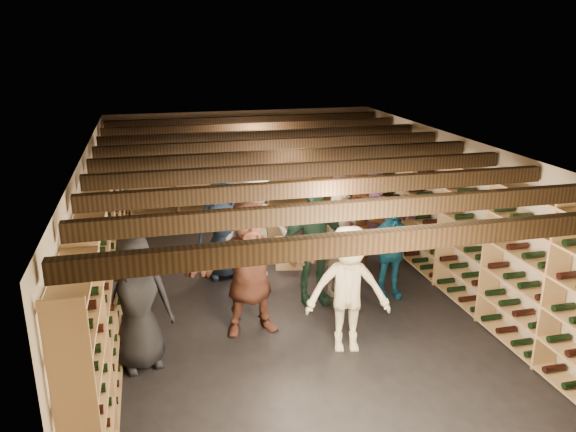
% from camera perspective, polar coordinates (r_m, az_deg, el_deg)
% --- Properties ---
extents(ground, '(8.00, 8.00, 0.00)m').
position_cam_1_polar(ground, '(8.68, 0.10, -8.65)').
color(ground, black).
rests_on(ground, ground).
extents(walls, '(5.52, 8.02, 2.40)m').
position_cam_1_polar(walls, '(8.21, 0.10, -1.14)').
color(walls, '#B8A98F').
rests_on(walls, ground).
extents(ceiling, '(5.50, 8.00, 0.01)m').
position_cam_1_polar(ceiling, '(7.90, 0.11, 7.11)').
color(ceiling, beige).
rests_on(ceiling, walls).
extents(ceiling_joists, '(5.40, 7.12, 0.18)m').
position_cam_1_polar(ceiling_joists, '(7.93, 0.11, 6.12)').
color(ceiling_joists, black).
rests_on(ceiling_joists, ground).
extents(wine_rack_left, '(0.32, 7.50, 2.15)m').
position_cam_1_polar(wine_rack_left, '(8.06, -17.93, -3.37)').
color(wine_rack_left, '#A57B50').
rests_on(wine_rack_left, ground).
extents(wine_rack_right, '(0.32, 7.50, 2.15)m').
position_cam_1_polar(wine_rack_right, '(9.19, 15.83, -0.57)').
color(wine_rack_right, '#A57B50').
rests_on(wine_rack_right, ground).
extents(wine_rack_back, '(4.70, 0.30, 2.15)m').
position_cam_1_polar(wine_rack_back, '(11.85, -4.43, 4.16)').
color(wine_rack_back, '#A57B50').
rests_on(wine_rack_back, ground).
extents(crate_stack_left, '(0.57, 0.46, 0.51)m').
position_cam_1_polar(crate_stack_left, '(10.74, -1.32, -1.83)').
color(crate_stack_left, tan).
rests_on(crate_stack_left, ground).
extents(crate_stack_right, '(0.55, 0.42, 0.51)m').
position_cam_1_polar(crate_stack_right, '(9.80, 0.22, -3.80)').
color(crate_stack_right, tan).
rests_on(crate_stack_right, ground).
extents(crate_loose, '(0.55, 0.41, 0.17)m').
position_cam_1_polar(crate_loose, '(11.65, 4.45, -1.16)').
color(crate_loose, tan).
rests_on(crate_loose, ground).
extents(person_0, '(0.94, 0.73, 1.69)m').
position_cam_1_polar(person_0, '(6.99, -15.09, -8.51)').
color(person_0, black).
rests_on(person_0, ground).
extents(person_3, '(1.18, 0.82, 1.67)m').
position_cam_1_polar(person_3, '(7.13, 6.14, -7.50)').
color(person_3, beige).
rests_on(person_3, ground).
extents(person_4, '(0.89, 0.38, 1.51)m').
position_cam_1_polar(person_4, '(8.69, 10.33, -3.49)').
color(person_4, navy).
rests_on(person_4, ground).
extents(person_5, '(1.77, 0.62, 1.89)m').
position_cam_1_polar(person_5, '(7.52, -3.88, -5.12)').
color(person_5, brown).
rests_on(person_5, ground).
extents(person_6, '(0.92, 0.64, 1.79)m').
position_cam_1_polar(person_6, '(9.29, -6.57, -0.97)').
color(person_6, '#1F304D').
rests_on(person_6, ground).
extents(person_7, '(0.71, 0.58, 1.67)m').
position_cam_1_polar(person_7, '(8.67, 5.40, -2.75)').
color(person_7, gray).
rests_on(person_7, ground).
extents(person_8, '(0.88, 0.69, 1.80)m').
position_cam_1_polar(person_8, '(9.15, 7.54, -1.26)').
color(person_8, '#4A2916').
rests_on(person_8, ground).
extents(person_9, '(1.15, 0.68, 1.75)m').
position_cam_1_polar(person_9, '(9.27, -3.18, -1.04)').
color(person_9, beige).
rests_on(person_9, ground).
extents(person_10, '(1.14, 0.60, 1.85)m').
position_cam_1_polar(person_10, '(8.30, 2.58, -2.97)').
color(person_10, '#254A39').
rests_on(person_10, ground).
extents(person_11, '(1.61, 0.80, 1.66)m').
position_cam_1_polar(person_11, '(9.92, 8.66, -0.21)').
color(person_11, '#7C507F').
rests_on(person_11, ground).
extents(person_12, '(0.80, 0.53, 1.63)m').
position_cam_1_polar(person_12, '(9.81, 5.53, -0.40)').
color(person_12, '#323135').
rests_on(person_12, ground).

